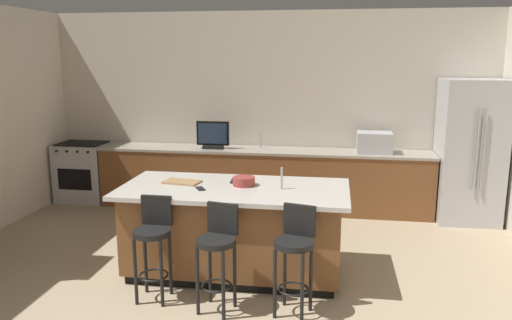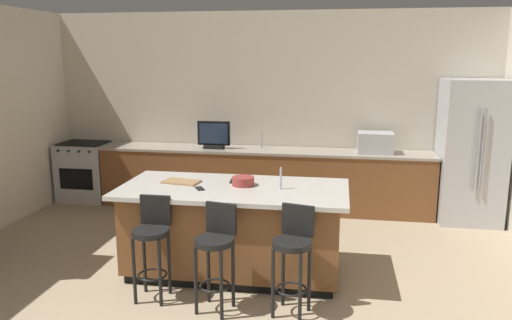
{
  "view_description": "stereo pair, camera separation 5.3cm",
  "coord_description": "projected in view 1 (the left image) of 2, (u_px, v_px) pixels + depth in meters",
  "views": [
    {
      "loc": [
        1.01,
        -2.27,
        2.22
      ],
      "look_at": [
        0.11,
        3.38,
        1.03
      ],
      "focal_mm": 35.03,
      "sensor_mm": 36.0,
      "label": 1
    },
    {
      "loc": [
        1.06,
        -2.26,
        2.22
      ],
      "look_at": [
        0.11,
        3.38,
        1.03
      ],
      "focal_mm": 35.03,
      "sensor_mm": 36.0,
      "label": 2
    }
  ],
  "objects": [
    {
      "name": "cell_phone",
      "position": [
        200.0,
        189.0,
        4.96
      ],
      "size": [
        0.14,
        0.16,
        0.01
      ],
      "primitive_type": "cube",
      "rotation": [
        0.0,
        0.0,
        0.54
      ],
      "color": "black",
      "rests_on": "kitchen_island"
    },
    {
      "name": "bar_stool_center",
      "position": [
        218.0,
        249.0,
        4.36
      ],
      "size": [
        0.35,
        0.36,
        0.95
      ],
      "rotation": [
        0.0,
        0.0,
        -0.21
      ],
      "color": "black",
      "rests_on": "ground_plane"
    },
    {
      "name": "wall_back",
      "position": [
        268.0,
        109.0,
        7.51
      ],
      "size": [
        7.05,
        0.12,
        2.86
      ],
      "primitive_type": "cube",
      "color": "beige",
      "rests_on": "ground_plane"
    },
    {
      "name": "sink_faucet_back",
      "position": [
        261.0,
        140.0,
        7.33
      ],
      "size": [
        0.02,
        0.02,
        0.24
      ],
      "primitive_type": "cylinder",
      "color": "#B2B2B7",
      "rests_on": "counter_back"
    },
    {
      "name": "microwave",
      "position": [
        374.0,
        142.0,
        6.98
      ],
      "size": [
        0.48,
        0.36,
        0.29
      ],
      "primitive_type": "cube",
      "color": "#B7BABF",
      "rests_on": "counter_back"
    },
    {
      "name": "range_oven",
      "position": [
        84.0,
        172.0,
        7.78
      ],
      "size": [
        0.76,
        0.63,
        0.91
      ],
      "color": "#B7BABF",
      "rests_on": "ground_plane"
    },
    {
      "name": "fruit_bowl",
      "position": [
        244.0,
        181.0,
        5.09
      ],
      "size": [
        0.23,
        0.23,
        0.09
      ],
      "primitive_type": "cylinder",
      "color": "#993833",
      "rests_on": "kitchen_island"
    },
    {
      "name": "cutting_board",
      "position": [
        182.0,
        182.0,
        5.21
      ],
      "size": [
        0.4,
        0.28,
        0.02
      ],
      "primitive_type": "cube",
      "rotation": [
        0.0,
        0.0,
        -0.17
      ],
      "color": "#A87F51",
      "rests_on": "kitchen_island"
    },
    {
      "name": "counter_back",
      "position": [
        262.0,
        179.0,
        7.34
      ],
      "size": [
        4.85,
        0.62,
        0.89
      ],
      "color": "brown",
      "rests_on": "ground_plane"
    },
    {
      "name": "tv_remote",
      "position": [
        233.0,
        181.0,
        5.25
      ],
      "size": [
        0.06,
        0.17,
        0.02
      ],
      "primitive_type": "cube",
      "rotation": [
        0.0,
        0.0,
        0.07
      ],
      "color": "black",
      "rests_on": "kitchen_island"
    },
    {
      "name": "bar_stool_right",
      "position": [
        295.0,
        251.0,
        4.3
      ],
      "size": [
        0.35,
        0.37,
        0.96
      ],
      "rotation": [
        0.0,
        0.0,
        -0.25
      ],
      "color": "black",
      "rests_on": "ground_plane"
    },
    {
      "name": "refrigerator",
      "position": [
        469.0,
        151.0,
        6.72
      ],
      "size": [
        0.8,
        0.8,
        1.92
      ],
      "color": "#B7BABF",
      "rests_on": "ground_plane"
    },
    {
      "name": "kitchen_island",
      "position": [
        234.0,
        229.0,
        5.13
      ],
      "size": [
        2.3,
        1.1,
        0.92
      ],
      "color": "black",
      "rests_on": "ground_plane"
    },
    {
      "name": "sink_faucet_island",
      "position": [
        282.0,
        178.0,
        4.94
      ],
      "size": [
        0.02,
        0.02,
        0.22
      ],
      "primitive_type": "cylinder",
      "color": "#B2B2B7",
      "rests_on": "kitchen_island"
    },
    {
      "name": "tv_monitor",
      "position": [
        213.0,
        136.0,
        7.28
      ],
      "size": [
        0.48,
        0.16,
        0.4
      ],
      "color": "black",
      "rests_on": "counter_back"
    },
    {
      "name": "bar_stool_left",
      "position": [
        153.0,
        239.0,
        4.57
      ],
      "size": [
        0.34,
        0.34,
        0.96
      ],
      "rotation": [
        0.0,
        0.0,
        0.0
      ],
      "color": "black",
      "rests_on": "ground_plane"
    }
  ]
}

